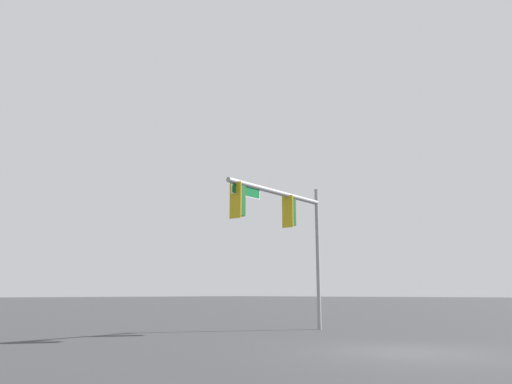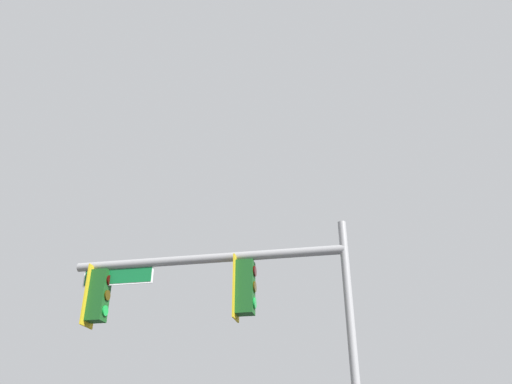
# 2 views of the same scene
# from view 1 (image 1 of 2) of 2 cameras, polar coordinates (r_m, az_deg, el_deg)

# --- Properties ---
(ground_plane) EXTENTS (400.00, 400.00, 0.00)m
(ground_plane) POSITION_cam_1_polar(r_m,az_deg,el_deg) (13.92, 17.12, -17.11)
(ground_plane) COLOR #38383A
(signal_pole_near) EXTENTS (5.90, 0.71, 5.98)m
(signal_pole_near) POSITION_cam_1_polar(r_m,az_deg,el_deg) (19.73, 2.91, -2.56)
(signal_pole_near) COLOR gray
(signal_pole_near) RESTS_ON ground_plane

